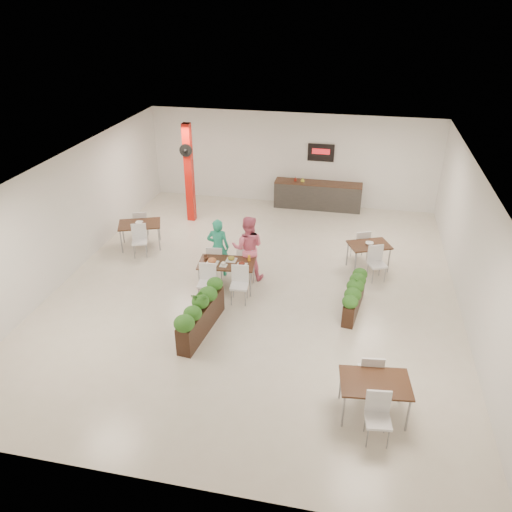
% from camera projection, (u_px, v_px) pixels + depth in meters
% --- Properties ---
extents(ground, '(12.00, 12.00, 0.00)m').
position_uv_depth(ground, '(257.00, 287.00, 12.89)').
color(ground, beige).
rests_on(ground, ground).
extents(room_shell, '(10.10, 12.10, 3.22)m').
position_uv_depth(room_shell, '(257.00, 215.00, 11.95)').
color(room_shell, white).
rests_on(room_shell, ground).
extents(red_column, '(0.40, 0.41, 3.20)m').
position_uv_depth(red_column, '(189.00, 172.00, 15.94)').
color(red_column, red).
rests_on(red_column, ground).
extents(service_counter, '(3.00, 0.64, 2.20)m').
position_uv_depth(service_counter, '(318.00, 195.00, 17.37)').
color(service_counter, '#2C2A27').
rests_on(service_counter, ground).
extents(main_table, '(1.47, 1.73, 0.92)m').
position_uv_depth(main_table, '(226.00, 266.00, 12.54)').
color(main_table, black).
rests_on(main_table, ground).
extents(diner_man, '(0.62, 0.44, 1.61)m').
position_uv_depth(diner_man, '(218.00, 247.00, 13.10)').
color(diner_man, '#249D78').
rests_on(diner_man, ground).
extents(diner_woman, '(0.91, 0.74, 1.75)m').
position_uv_depth(diner_woman, '(248.00, 248.00, 12.92)').
color(diner_woman, pink).
rests_on(diner_woman, ground).
extents(planter_left, '(0.59, 2.02, 1.06)m').
position_uv_depth(planter_left, '(201.00, 312.00, 10.97)').
color(planter_left, black).
rests_on(planter_left, ground).
extents(planter_right, '(0.58, 1.69, 0.88)m').
position_uv_depth(planter_right, '(355.00, 293.00, 11.73)').
color(planter_right, black).
rests_on(planter_right, ground).
extents(side_table_a, '(1.41, 1.66, 0.92)m').
position_uv_depth(side_table_a, '(140.00, 227.00, 14.64)').
color(side_table_a, black).
rests_on(side_table_a, ground).
extents(side_table_b, '(1.27, 1.65, 0.92)m').
position_uv_depth(side_table_b, '(369.00, 249.00, 13.45)').
color(side_table_b, black).
rests_on(side_table_b, ground).
extents(side_table_c, '(1.31, 1.66, 0.92)m').
position_uv_depth(side_table_c, '(375.00, 387.00, 8.73)').
color(side_table_c, black).
rests_on(side_table_c, ground).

